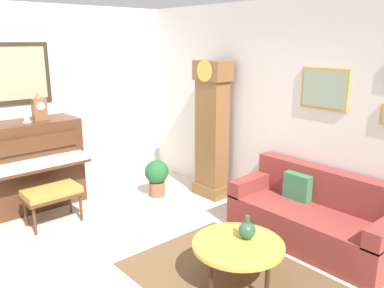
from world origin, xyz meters
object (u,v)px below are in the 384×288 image
object	(u,v)px
piano	(27,165)
mantel_clock	(39,108)
green_jug	(247,230)
grandfather_clock	(212,133)
piano_bench	(52,194)
couch	(313,217)
coffee_table	(238,246)
teacup	(27,121)
potted_plant	(157,175)

from	to	relation	value
piano	mantel_clock	bearing A→B (deg)	89.41
green_jug	grandfather_clock	bearing A→B (deg)	145.11
grandfather_clock	mantel_clock	bearing A→B (deg)	-124.34
piano_bench	couch	world-z (taller)	couch
grandfather_clock	couch	world-z (taller)	grandfather_clock
grandfather_clock	coffee_table	size ratio (longest dim) A/B	2.31
piano_bench	grandfather_clock	world-z (taller)	grandfather_clock
mantel_clock	teacup	distance (m)	0.26
teacup	couch	bearing A→B (deg)	33.68
green_jug	teacup	bearing A→B (deg)	-163.15
couch	potted_plant	size ratio (longest dim) A/B	3.39
coffee_table	mantel_clock	distance (m)	3.37
piano_bench	teacup	xyz separation A→B (m)	(-0.66, 0.01, 0.84)
potted_plant	grandfather_clock	bearing A→B (deg)	51.20
teacup	potted_plant	xyz separation A→B (m)	(0.79, 1.55, -0.93)
grandfather_clock	potted_plant	distance (m)	1.05
green_jug	potted_plant	world-z (taller)	green_jug
piano	green_jug	world-z (taller)	piano
couch	mantel_clock	size ratio (longest dim) A/B	5.00
piano_bench	grandfather_clock	size ratio (longest dim) A/B	0.34
teacup	potted_plant	world-z (taller)	teacup
coffee_table	grandfather_clock	bearing A→B (deg)	142.53
grandfather_clock	mantel_clock	distance (m)	2.45
coffee_table	couch	bearing A→B (deg)	89.21
grandfather_clock	potted_plant	bearing A→B (deg)	-128.80
coffee_table	mantel_clock	xyz separation A→B (m)	(-3.16, -0.61, 1.00)
couch	teacup	xyz separation A→B (m)	(-3.12, -2.08, 0.94)
couch	potted_plant	distance (m)	2.40
piano_bench	potted_plant	size ratio (longest dim) A/B	1.25
piano	potted_plant	distance (m)	1.83
grandfather_clock	mantel_clock	xyz separation A→B (m)	(-1.36, -1.99, 0.43)
coffee_table	potted_plant	size ratio (longest dim) A/B	1.57
piano	piano_bench	world-z (taller)	piano
piano	couch	size ratio (longest dim) A/B	0.76
piano	green_jug	bearing A→B (deg)	17.30
piano	mantel_clock	world-z (taller)	mantel_clock
piano_bench	couch	size ratio (longest dim) A/B	0.37
grandfather_clock	teacup	xyz separation A→B (m)	(-1.30, -2.19, 0.29)
piano	potted_plant	bearing A→B (deg)	62.06
grandfather_clock	potted_plant	xyz separation A→B (m)	(-0.52, -0.64, -0.64)
mantel_clock	potted_plant	world-z (taller)	mantel_clock
coffee_table	potted_plant	distance (m)	2.44
piano	grandfather_clock	xyz separation A→B (m)	(1.36, 2.24, 0.34)
piano_bench	potted_plant	xyz separation A→B (m)	(0.12, 1.56, -0.08)
mantel_clock	potted_plant	distance (m)	1.92
teacup	green_jug	bearing A→B (deg)	16.85
piano	couch	xyz separation A→B (m)	(3.18, 2.13, -0.31)
potted_plant	piano	bearing A→B (deg)	-117.94
green_jug	potted_plant	bearing A→B (deg)	165.23
piano	grandfather_clock	world-z (taller)	grandfather_clock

